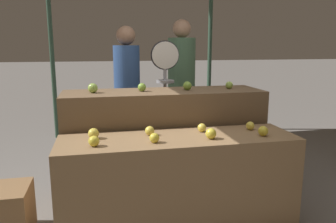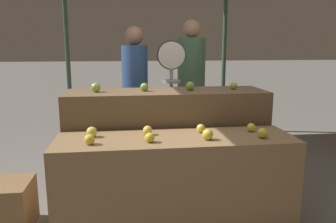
# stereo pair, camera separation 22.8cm
# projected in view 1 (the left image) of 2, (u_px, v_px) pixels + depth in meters

# --- Properties ---
(display_counter_front) EXTENTS (1.90, 0.55, 0.77)m
(display_counter_front) POSITION_uv_depth(u_px,v_px,m) (179.00, 182.00, 2.67)
(display_counter_front) COLOR olive
(display_counter_front) RESTS_ON ground_plane
(display_counter_back) EXTENTS (1.90, 0.55, 1.06)m
(display_counter_back) POSITION_uv_depth(u_px,v_px,m) (164.00, 144.00, 3.22)
(display_counter_back) COLOR brown
(display_counter_back) RESTS_ON ground_plane
(apple_front_0) EXTENTS (0.08, 0.08, 0.08)m
(apple_front_0) POSITION_uv_depth(u_px,v_px,m) (94.00, 141.00, 2.35)
(apple_front_0) COLOR gold
(apple_front_0) RESTS_ON display_counter_front
(apple_front_1) EXTENTS (0.08, 0.08, 0.08)m
(apple_front_1) POSITION_uv_depth(u_px,v_px,m) (154.00, 138.00, 2.44)
(apple_front_1) COLOR gold
(apple_front_1) RESTS_ON display_counter_front
(apple_front_2) EXTENTS (0.09, 0.09, 0.09)m
(apple_front_2) POSITION_uv_depth(u_px,v_px,m) (211.00, 134.00, 2.54)
(apple_front_2) COLOR gold
(apple_front_2) RESTS_ON display_counter_front
(apple_front_3) EXTENTS (0.08, 0.08, 0.08)m
(apple_front_3) POSITION_uv_depth(u_px,v_px,m) (263.00, 131.00, 2.63)
(apple_front_3) COLOR gold
(apple_front_3) RESTS_ON display_counter_front
(apple_front_4) EXTENTS (0.08, 0.08, 0.08)m
(apple_front_4) POSITION_uv_depth(u_px,v_px,m) (94.00, 134.00, 2.55)
(apple_front_4) COLOR yellow
(apple_front_4) RESTS_ON display_counter_front
(apple_front_5) EXTENTS (0.08, 0.08, 0.08)m
(apple_front_5) POSITION_uv_depth(u_px,v_px,m) (150.00, 131.00, 2.65)
(apple_front_5) COLOR yellow
(apple_front_5) RESTS_ON display_counter_front
(apple_front_6) EXTENTS (0.07, 0.07, 0.07)m
(apple_front_6) POSITION_uv_depth(u_px,v_px,m) (202.00, 128.00, 2.75)
(apple_front_6) COLOR yellow
(apple_front_6) RESTS_ON display_counter_front
(apple_front_7) EXTENTS (0.07, 0.07, 0.07)m
(apple_front_7) POSITION_uv_depth(u_px,v_px,m) (250.00, 126.00, 2.82)
(apple_front_7) COLOR yellow
(apple_front_7) RESTS_ON display_counter_front
(apple_back_0) EXTENTS (0.09, 0.09, 0.09)m
(apple_back_0) POSITION_uv_depth(u_px,v_px,m) (93.00, 88.00, 2.96)
(apple_back_0) COLOR #8EB247
(apple_back_0) RESTS_ON display_counter_back
(apple_back_1) EXTENTS (0.08, 0.08, 0.08)m
(apple_back_1) POSITION_uv_depth(u_px,v_px,m) (142.00, 87.00, 3.06)
(apple_back_1) COLOR #7AA338
(apple_back_1) RESTS_ON display_counter_back
(apple_back_2) EXTENTS (0.08, 0.08, 0.08)m
(apple_back_2) POSITION_uv_depth(u_px,v_px,m) (187.00, 86.00, 3.15)
(apple_back_2) COLOR #7AA338
(apple_back_2) RESTS_ON display_counter_back
(apple_back_3) EXTENTS (0.07, 0.07, 0.07)m
(apple_back_3) POSITION_uv_depth(u_px,v_px,m) (229.00, 85.00, 3.25)
(apple_back_3) COLOR #8EB247
(apple_back_3) RESTS_ON display_counter_back
(produce_scale) EXTENTS (0.32, 0.20, 1.54)m
(produce_scale) POSITION_uv_depth(u_px,v_px,m) (165.00, 77.00, 3.65)
(produce_scale) COLOR #99999E
(produce_scale) RESTS_ON ground_plane
(person_vendor_at_scale) EXTENTS (0.36, 0.36, 1.71)m
(person_vendor_at_scale) POSITION_uv_depth(u_px,v_px,m) (127.00, 86.00, 3.93)
(person_vendor_at_scale) COLOR #2D2D38
(person_vendor_at_scale) RESTS_ON ground_plane
(person_customer_left) EXTENTS (0.48, 0.48, 1.82)m
(person_customer_left) POSITION_uv_depth(u_px,v_px,m) (181.00, 78.00, 4.41)
(person_customer_left) COLOR #2D2D38
(person_customer_left) RESTS_ON ground_plane
(wooden_crate_side) EXTENTS (0.40, 0.40, 0.40)m
(wooden_crate_side) POSITION_uv_depth(u_px,v_px,m) (4.00, 213.00, 2.55)
(wooden_crate_side) COLOR olive
(wooden_crate_side) RESTS_ON ground_plane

